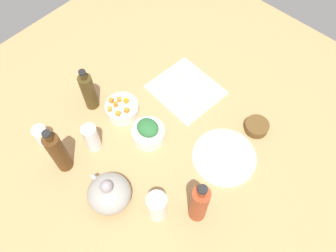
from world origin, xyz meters
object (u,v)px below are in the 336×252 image
(bottle_2, at_px, (58,152))
(bowl_small_side, at_px, (257,127))
(plate_tofu, at_px, (224,157))
(bowl_greens, at_px, (148,134))
(cutting_board, at_px, (186,90))
(drinking_glass_0, at_px, (92,138))
(bottle_1, at_px, (89,91))
(bottle_0, at_px, (199,204))
(drinking_glass_1, at_px, (157,206))
(bowl_carrots, at_px, (122,109))
(drinking_glass_2, at_px, (42,135))
(teapot, at_px, (109,193))

(bottle_2, bearing_deg, bowl_small_side, -125.24)
(plate_tofu, relative_size, bowl_small_side, 2.56)
(bowl_greens, height_order, bowl_small_side, bowl_greens)
(cutting_board, bearing_deg, bowl_small_side, -171.87)
(plate_tofu, relative_size, drinking_glass_0, 1.84)
(bowl_greens, bearing_deg, bottle_1, 9.33)
(bottle_0, relative_size, bottle_2, 0.99)
(bowl_greens, relative_size, bottle_0, 0.52)
(plate_tofu, bearing_deg, drinking_glass_1, 82.85)
(cutting_board, height_order, bowl_carrots, bowl_carrots)
(plate_tofu, bearing_deg, bowl_carrots, 15.65)
(bottle_2, relative_size, drinking_glass_2, 2.85)
(bowl_small_side, height_order, bottle_0, bottle_0)
(bowl_greens, distance_m, drinking_glass_0, 0.23)
(teapot, relative_size, drinking_glass_0, 1.28)
(bottle_0, distance_m, drinking_glass_2, 0.69)
(drinking_glass_0, relative_size, drinking_glass_2, 1.53)
(cutting_board, xyz_separation_m, drinking_glass_1, (-0.29, 0.49, 0.07))
(drinking_glass_2, bearing_deg, plate_tofu, -143.34)
(drinking_glass_1, bearing_deg, bowl_carrots, -27.49)
(plate_tofu, distance_m, bottle_1, 0.62)
(plate_tofu, distance_m, drinking_glass_2, 0.74)
(teapot, xyz_separation_m, bottle_2, (0.23, 0.03, 0.06))
(bottle_1, relative_size, drinking_glass_2, 2.49)
(bottle_2, relative_size, drinking_glass_1, 1.82)
(bowl_carrots, height_order, drinking_glass_1, drinking_glass_1)
(bottle_2, bearing_deg, bowl_greens, -116.34)
(cutting_board, height_order, drinking_glass_0, drinking_glass_0)
(bowl_small_side, bearing_deg, cutting_board, 8.13)
(cutting_board, relative_size, bottle_0, 1.11)
(bowl_small_side, xyz_separation_m, drinking_glass_2, (0.61, 0.64, 0.03))
(cutting_board, height_order, bowl_greens, bowl_greens)
(bowl_carrots, relative_size, drinking_glass_2, 1.55)
(bottle_2, distance_m, drinking_glass_2, 0.16)
(drinking_glass_0, bearing_deg, drinking_glass_2, 35.92)
(plate_tofu, xyz_separation_m, bowl_greens, (0.29, 0.14, 0.02))
(bowl_greens, relative_size, bowl_carrots, 0.96)
(bowl_small_side, xyz_separation_m, drinking_glass_1, (0.06, 0.54, 0.05))
(cutting_board, relative_size, bottle_1, 1.26)
(bowl_small_side, distance_m, drinking_glass_2, 0.88)
(bowl_carrots, distance_m, bottle_1, 0.16)
(bowl_small_side, bearing_deg, teapot, 70.02)
(bowl_carrots, distance_m, teapot, 0.38)
(drinking_glass_1, relative_size, drinking_glass_2, 1.57)
(bottle_2, bearing_deg, drinking_glass_1, -164.63)
(plate_tofu, height_order, drinking_glass_2, drinking_glass_2)
(teapot, height_order, bottle_0, bottle_0)
(drinking_glass_0, height_order, drinking_glass_2, drinking_glass_0)
(plate_tofu, height_order, bottle_0, bottle_0)
(bottle_1, distance_m, drinking_glass_2, 0.26)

